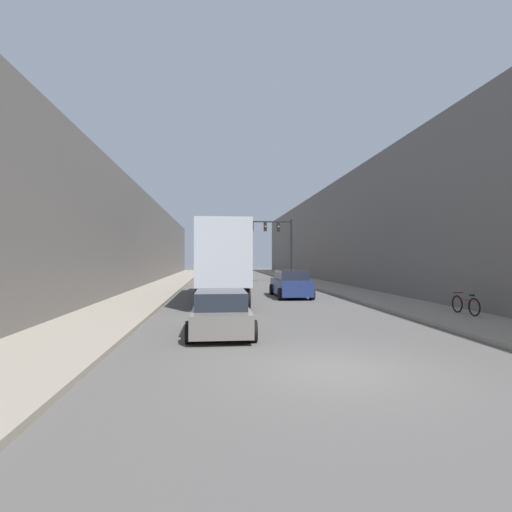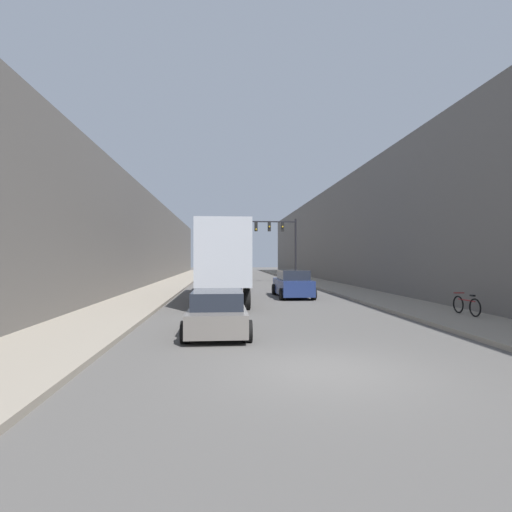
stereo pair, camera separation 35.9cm
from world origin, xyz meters
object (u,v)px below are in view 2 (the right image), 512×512
object	(u,v)px
parked_bicycle	(466,305)
semi_truck	(223,258)
sedan_car	(217,313)
traffic_signal_gantry	(282,237)
suv_car	(293,284)

from	to	relation	value
parked_bicycle	semi_truck	bearing A→B (deg)	138.05
sedan_car	traffic_signal_gantry	size ratio (longest dim) A/B	0.66
traffic_signal_gantry	suv_car	bearing A→B (deg)	-95.77
semi_truck	sedan_car	size ratio (longest dim) A/B	3.03
sedan_car	suv_car	distance (m)	12.47
suv_car	traffic_signal_gantry	bearing A→B (deg)	84.23
traffic_signal_gantry	sedan_car	bearing A→B (deg)	-102.70
sedan_car	parked_bicycle	xyz separation A→B (m)	(9.87, 2.29, -0.13)
traffic_signal_gantry	parked_bicycle	xyz separation A→B (m)	(3.88, -24.28, -3.99)
sedan_car	suv_car	bearing A→B (deg)	68.95
semi_truck	parked_bicycle	size ratio (longest dim) A/B	7.04
traffic_signal_gantry	parked_bicycle	world-z (taller)	traffic_signal_gantry
semi_truck	suv_car	distance (m)	4.64
semi_truck	suv_car	size ratio (longest dim) A/B	2.66
semi_truck	sedan_car	distance (m)	11.14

